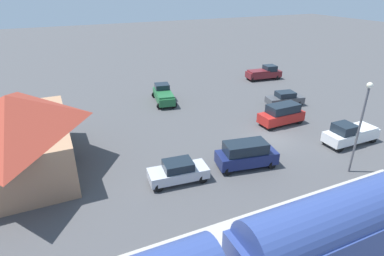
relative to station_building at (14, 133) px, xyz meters
The scene contains 11 objects.
ground_plane 22.60m from the station_building, 100.31° to the right, with size 200.00×200.00×0.00m, color #4C4C4F.
platform 26.27m from the station_building, 122.47° to the right, with size 3.20×46.00×0.30m.
station_building is the anchor object (origin of this frame).
pickup_green 18.92m from the station_building, 57.09° to the right, with size 5.66×3.20×2.14m.
suv_red 25.05m from the station_building, 93.15° to the right, with size 2.10×4.96×2.22m.
sedan_silver 13.01m from the station_building, 121.99° to the right, with size 2.25×4.65×1.74m.
pickup_white 28.96m from the station_building, 105.33° to the right, with size 1.97×5.40×2.14m.
pickup_maroon 36.27m from the station_building, 68.08° to the right, with size 2.56×5.59×2.14m.
sedan_charcoal 29.23m from the station_building, 84.07° to the right, with size 2.56×4.74×1.74m.
suv_navy 18.26m from the station_building, 112.96° to the right, with size 2.74×5.16×2.22m.
light_pole_near_platform 26.41m from the station_building, 115.13° to the right, with size 0.44×0.44×7.44m.
Camera 1 is at (-21.66, 18.61, 13.91)m, focal length 29.58 mm.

